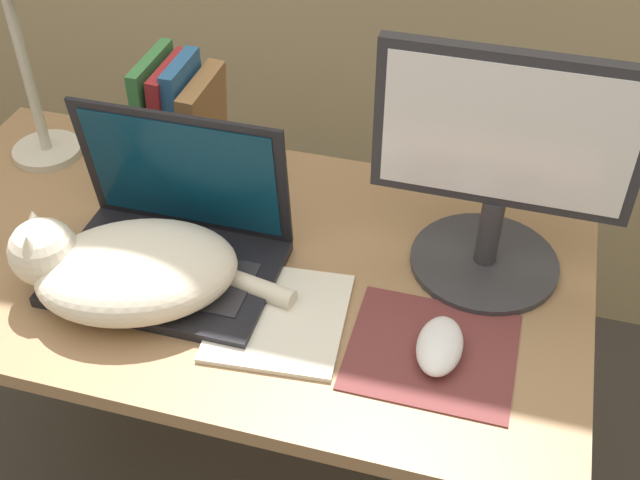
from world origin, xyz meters
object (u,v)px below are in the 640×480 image
Objects in this scene: laptop at (172,242)px; notepad at (279,317)px; book_row at (181,121)px; computer_mouse at (440,346)px; desk_lamp at (18,14)px; external_monitor at (501,169)px; cat at (125,268)px.

laptop reaches higher than notepad.
computer_mouse is at bearing -31.87° from book_row.
laptop is at bearing -31.24° from desk_lamp.
external_monitor is at bearing 79.49° from computer_mouse.
cat reaches higher than notepad.
external_monitor is at bearing -4.48° from desk_lamp.
desk_lamp reaches higher than book_row.
notepad is (0.28, -0.32, -0.10)m from book_row.
computer_mouse is 0.63m from book_row.
computer_mouse is at bearing -100.51° from external_monitor.
laptop is 0.45m from computer_mouse.
cat is 1.88× the size of book_row.
computer_mouse is 0.50× the size of notepad.
book_row is 0.44m from notepad.
computer_mouse is at bearing 0.59° from cat.
computer_mouse is (-0.04, -0.21, -0.17)m from external_monitor.
laptop reaches higher than cat.
book_row is at bearing 11.78° from desk_lamp.
desk_lamp is at bearing 148.76° from laptop.
book_row is (-0.08, 0.25, 0.06)m from laptop.
computer_mouse is 0.25× the size of desk_lamp.
notepad is (0.53, -0.27, -0.30)m from desk_lamp.
laptop is at bearing -71.70° from book_row.
notepad is at bearing 178.19° from computer_mouse.
external_monitor is 0.58m from book_row.
external_monitor is 0.82m from desk_lamp.
book_row is (-0.04, 0.33, 0.05)m from cat.
book_row is at bearing 131.50° from notepad.
cat is at bearing -44.41° from desk_lamp.
external_monitor is 3.37× the size of computer_mouse.
desk_lamp is (-0.29, 0.28, 0.25)m from cat.
desk_lamp is at bearing 175.52° from external_monitor.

